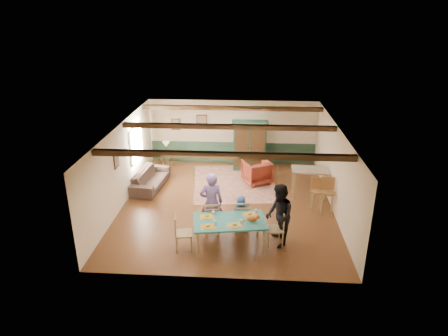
# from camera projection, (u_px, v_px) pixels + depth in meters

# --- Properties ---
(floor) EXTENTS (8.00, 8.00, 0.00)m
(floor) POSITION_uv_depth(u_px,v_px,m) (227.00, 204.00, 13.56)
(floor) COLOR #4F2A16
(floor) RESTS_ON ground
(wall_back) EXTENTS (7.00, 0.02, 2.70)m
(wall_back) POSITION_uv_depth(u_px,v_px,m) (233.00, 132.00, 16.76)
(wall_back) COLOR beige
(wall_back) RESTS_ON floor
(wall_left) EXTENTS (0.02, 8.00, 2.70)m
(wall_left) POSITION_uv_depth(u_px,v_px,m) (122.00, 165.00, 13.27)
(wall_left) COLOR beige
(wall_left) RESTS_ON floor
(wall_right) EXTENTS (0.02, 8.00, 2.70)m
(wall_right) POSITION_uv_depth(u_px,v_px,m) (336.00, 170.00, 12.84)
(wall_right) COLOR beige
(wall_right) RESTS_ON floor
(ceiling) EXTENTS (7.00, 8.00, 0.02)m
(ceiling) POSITION_uv_depth(u_px,v_px,m) (227.00, 127.00, 12.55)
(ceiling) COLOR white
(ceiling) RESTS_ON wall_back
(wainscot_back) EXTENTS (6.95, 0.03, 0.90)m
(wainscot_back) POSITION_uv_depth(u_px,v_px,m) (233.00, 152.00, 17.08)
(wainscot_back) COLOR #203A2B
(wainscot_back) RESTS_ON floor
(ceiling_beam_front) EXTENTS (6.95, 0.16, 0.16)m
(ceiling_beam_front) POSITION_uv_depth(u_px,v_px,m) (222.00, 155.00, 10.46)
(ceiling_beam_front) COLOR black
(ceiling_beam_front) RESTS_ON ceiling
(ceiling_beam_mid) EXTENTS (6.95, 0.16, 0.16)m
(ceiling_beam_mid) POSITION_uv_depth(u_px,v_px,m) (228.00, 127.00, 12.96)
(ceiling_beam_mid) COLOR black
(ceiling_beam_mid) RESTS_ON ceiling
(ceiling_beam_back) EXTENTS (6.95, 0.16, 0.16)m
(ceiling_beam_back) POSITION_uv_depth(u_px,v_px,m) (232.00, 108.00, 15.36)
(ceiling_beam_back) COLOR black
(ceiling_beam_back) RESTS_ON ceiling
(window_left) EXTENTS (0.06, 1.60, 1.30)m
(window_left) POSITION_uv_depth(u_px,v_px,m) (136.00, 143.00, 14.77)
(window_left) COLOR white
(window_left) RESTS_ON wall_left
(picture_left_wall) EXTENTS (0.04, 0.42, 0.52)m
(picture_left_wall) POSITION_uv_depth(u_px,v_px,m) (116.00, 160.00, 12.56)
(picture_left_wall) COLOR gray
(picture_left_wall) RESTS_ON wall_left
(picture_back_a) EXTENTS (0.45, 0.04, 0.55)m
(picture_back_a) POSITION_uv_depth(u_px,v_px,m) (202.00, 121.00, 16.64)
(picture_back_a) COLOR gray
(picture_back_a) RESTS_ON wall_back
(picture_back_b) EXTENTS (0.38, 0.04, 0.48)m
(picture_back_b) POSITION_uv_depth(u_px,v_px,m) (176.00, 124.00, 16.77)
(picture_back_b) COLOR gray
(picture_back_b) RESTS_ON wall_back
(dining_table) EXTENTS (2.12, 1.39, 0.82)m
(dining_table) POSITION_uv_depth(u_px,v_px,m) (229.00, 234.00, 11.00)
(dining_table) COLOR #20655A
(dining_table) RESTS_ON floor
(dining_chair_far_left) EXTENTS (0.53, 0.55, 1.04)m
(dining_chair_far_left) POSITION_uv_depth(u_px,v_px,m) (212.00, 217.00, 11.64)
(dining_chair_far_left) COLOR #9D7E4E
(dining_chair_far_left) RESTS_ON floor
(dining_chair_far_right) EXTENTS (0.53, 0.55, 1.04)m
(dining_chair_far_right) POSITION_uv_depth(u_px,v_px,m) (241.00, 216.00, 11.72)
(dining_chair_far_right) COLOR #9D7E4E
(dining_chair_far_right) RESTS_ON floor
(dining_chair_end_left) EXTENTS (0.55, 0.53, 1.04)m
(dining_chair_end_left) POSITION_uv_depth(u_px,v_px,m) (184.00, 233.00, 10.84)
(dining_chair_end_left) COLOR #9D7E4E
(dining_chair_end_left) RESTS_ON floor
(dining_chair_end_right) EXTENTS (0.55, 0.53, 1.04)m
(dining_chair_end_right) POSITION_uv_depth(u_px,v_px,m) (274.00, 228.00, 11.07)
(dining_chair_end_right) COLOR #9D7E4E
(dining_chair_end_right) RESTS_ON floor
(person_man) EXTENTS (0.75, 0.56, 1.89)m
(person_man) POSITION_uv_depth(u_px,v_px,m) (211.00, 203.00, 11.57)
(person_man) COLOR slate
(person_man) RESTS_ON floor
(person_woman) EXTENTS (0.81, 0.97, 1.80)m
(person_woman) POSITION_uv_depth(u_px,v_px,m) (279.00, 216.00, 10.93)
(person_woman) COLOR black
(person_woman) RESTS_ON floor
(person_child) EXTENTS (0.59, 0.43, 1.10)m
(person_child) POSITION_uv_depth(u_px,v_px,m) (241.00, 213.00, 11.79)
(person_child) COLOR navy
(person_child) RESTS_ON floor
(cat) EXTENTS (0.41, 0.21, 0.20)m
(cat) POSITION_uv_depth(u_px,v_px,m) (252.00, 218.00, 10.76)
(cat) COLOR #C65623
(cat) RESTS_ON dining_table
(place_setting_near_left) EXTENTS (0.48, 0.39, 0.11)m
(place_setting_near_left) POSITION_uv_depth(u_px,v_px,m) (208.00, 225.00, 10.52)
(place_setting_near_left) COLOR gold
(place_setting_near_left) RESTS_ON dining_table
(place_setting_near_center) EXTENTS (0.48, 0.39, 0.11)m
(place_setting_near_center) POSITION_uv_depth(u_px,v_px,m) (235.00, 224.00, 10.58)
(place_setting_near_center) COLOR gold
(place_setting_near_center) RESTS_ON dining_table
(place_setting_far_left) EXTENTS (0.48, 0.39, 0.11)m
(place_setting_far_left) POSITION_uv_depth(u_px,v_px,m) (207.00, 215.00, 11.02)
(place_setting_far_left) COLOR gold
(place_setting_far_left) RESTS_ON dining_table
(place_setting_far_right) EXTENTS (0.48, 0.39, 0.11)m
(place_setting_far_right) POSITION_uv_depth(u_px,v_px,m) (250.00, 213.00, 11.13)
(place_setting_far_right) COLOR gold
(place_setting_far_right) RESTS_ON dining_table
(area_rug) EXTENTS (3.43, 3.93, 0.01)m
(area_rug) POSITION_uv_depth(u_px,v_px,m) (234.00, 183.00, 15.21)
(area_rug) COLOR beige
(area_rug) RESTS_ON floor
(armoire) EXTENTS (1.44, 0.59, 2.03)m
(armoire) POSITION_uv_depth(u_px,v_px,m) (250.00, 146.00, 16.15)
(armoire) COLOR #153524
(armoire) RESTS_ON floor
(armchair) EXTENTS (1.26, 1.27, 0.88)m
(armchair) POSITION_uv_depth(u_px,v_px,m) (257.00, 172.00, 15.08)
(armchair) COLOR #561711
(armchair) RESTS_ON floor
(sofa) EXTENTS (1.08, 2.31, 0.65)m
(sofa) POSITION_uv_depth(u_px,v_px,m) (151.00, 179.00, 14.76)
(sofa) COLOR #3A2B24
(sofa) RESTS_ON floor
(end_table) EXTENTS (0.52, 0.52, 0.57)m
(end_table) POSITION_uv_depth(u_px,v_px,m) (167.00, 160.00, 16.66)
(end_table) COLOR black
(end_table) RESTS_ON floor
(table_lamp) EXTENTS (0.29, 0.29, 0.52)m
(table_lamp) POSITION_uv_depth(u_px,v_px,m) (166.00, 148.00, 16.46)
(table_lamp) COLOR beige
(table_lamp) RESTS_ON end_table
(counter_table) EXTENTS (1.28, 0.79, 1.04)m
(counter_table) POSITION_uv_depth(u_px,v_px,m) (309.00, 183.00, 13.93)
(counter_table) COLOR #C3B498
(counter_table) RESTS_ON floor
(bar_stool_left) EXTENTS (0.39, 0.43, 1.10)m
(bar_stool_left) POSITION_uv_depth(u_px,v_px,m) (316.00, 195.00, 12.94)
(bar_stool_left) COLOR #A2703F
(bar_stool_left) RESTS_ON floor
(bar_stool_right) EXTENTS (0.47, 0.51, 1.21)m
(bar_stool_right) POSITION_uv_depth(u_px,v_px,m) (327.00, 197.00, 12.71)
(bar_stool_right) COLOR #A2703F
(bar_stool_right) RESTS_ON floor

